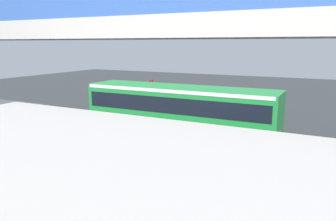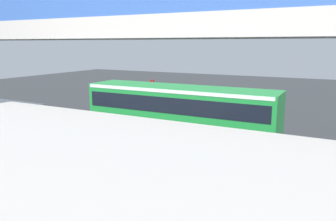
# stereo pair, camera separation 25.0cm
# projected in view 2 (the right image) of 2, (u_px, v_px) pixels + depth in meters

# --- Properties ---
(ground) EXTENTS (80.00, 80.00, 0.00)m
(ground) POSITION_uv_depth(u_px,v_px,m) (181.00, 132.00, 21.36)
(ground) COLOR #2D3033
(city_bus) EXTENTS (11.54, 2.85, 3.15)m
(city_bus) POSITION_uv_depth(u_px,v_px,m) (180.00, 108.00, 19.57)
(city_bus) COLOR #1E8C38
(city_bus) RESTS_ON ground
(parked_van) EXTENTS (4.80, 2.17, 2.05)m
(parked_van) POSITION_uv_depth(u_px,v_px,m) (6.00, 117.00, 20.34)
(parked_van) COLOR #B7BCC6
(parked_van) RESTS_ON ground
(pedestrian) EXTENTS (0.38, 0.38, 1.79)m
(pedestrian) POSITION_uv_depth(u_px,v_px,m) (233.00, 114.00, 22.70)
(pedestrian) COLOR #2D2D38
(pedestrian) RESTS_ON ground
(traffic_sign) EXTENTS (0.08, 0.60, 2.80)m
(traffic_sign) POSITION_uv_depth(u_px,v_px,m) (152.00, 91.00, 26.38)
(traffic_sign) COLOR slate
(traffic_sign) RESTS_ON ground
(lane_dash_leftmost) EXTENTS (2.00, 0.20, 0.01)m
(lane_dash_leftmost) POSITION_uv_depth(u_px,v_px,m) (319.00, 140.00, 19.55)
(lane_dash_leftmost) COLOR silver
(lane_dash_leftmost) RESTS_ON ground
(lane_dash_left) EXTENTS (2.00, 0.20, 0.01)m
(lane_dash_left) POSITION_uv_depth(u_px,v_px,m) (251.00, 132.00, 21.38)
(lane_dash_left) COLOR silver
(lane_dash_left) RESTS_ON ground
(lane_dash_centre) EXTENTS (2.00, 0.20, 0.01)m
(lane_dash_centre) POSITION_uv_depth(u_px,v_px,m) (194.00, 125.00, 23.21)
(lane_dash_centre) COLOR silver
(lane_dash_centre) RESTS_ON ground
(lane_dash_right) EXTENTS (2.00, 0.20, 0.01)m
(lane_dash_right) POSITION_uv_depth(u_px,v_px,m) (145.00, 119.00, 25.04)
(lane_dash_right) COLOR silver
(lane_dash_right) RESTS_ON ground
(lane_dash_rightmost) EXTENTS (2.00, 0.20, 0.01)m
(lane_dash_rightmost) POSITION_uv_depth(u_px,v_px,m) (103.00, 114.00, 26.87)
(lane_dash_rightmost) COLOR silver
(lane_dash_rightmost) RESTS_ON ground
(pedestrian_overpass) EXTENTS (31.71, 2.60, 7.33)m
(pedestrian_overpass) POSITION_uv_depth(u_px,v_px,m) (34.00, 46.00, 10.68)
(pedestrian_overpass) COLOR #B2ADA5
(pedestrian_overpass) RESTS_ON ground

